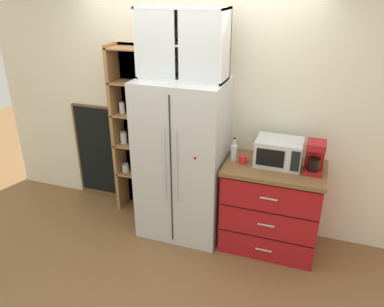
{
  "coord_description": "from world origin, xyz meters",
  "views": [
    {
      "loc": [
        1.26,
        -3.31,
        2.55
      ],
      "look_at": [
        0.1,
        0.02,
        0.94
      ],
      "focal_mm": 35.17,
      "sensor_mm": 36.0,
      "label": 1
    }
  ],
  "objects_px": {
    "coffee_maker": "(315,156)",
    "bottle_clear": "(234,151)",
    "refrigerator": "(183,160)",
    "mug_red": "(243,160)",
    "chalkboard_menu": "(98,153)",
    "microwave": "(279,152)"
  },
  "relations": [
    {
      "from": "refrigerator",
      "to": "coffee_maker",
      "type": "relative_size",
      "value": 5.51
    },
    {
      "from": "mug_red",
      "to": "chalkboard_menu",
      "type": "bearing_deg",
      "value": 170.05
    },
    {
      "from": "microwave",
      "to": "mug_red",
      "type": "height_order",
      "value": "microwave"
    },
    {
      "from": "microwave",
      "to": "coffee_maker",
      "type": "height_order",
      "value": "coffee_maker"
    },
    {
      "from": "microwave",
      "to": "coffee_maker",
      "type": "distance_m",
      "value": 0.34
    },
    {
      "from": "refrigerator",
      "to": "chalkboard_menu",
      "type": "distance_m",
      "value": 1.3
    },
    {
      "from": "bottle_clear",
      "to": "microwave",
      "type": "bearing_deg",
      "value": 6.4
    },
    {
      "from": "mug_red",
      "to": "bottle_clear",
      "type": "distance_m",
      "value": 0.13
    },
    {
      "from": "coffee_maker",
      "to": "mug_red",
      "type": "height_order",
      "value": "coffee_maker"
    },
    {
      "from": "refrigerator",
      "to": "mug_red",
      "type": "height_order",
      "value": "refrigerator"
    },
    {
      "from": "microwave",
      "to": "chalkboard_menu",
      "type": "xyz_separation_m",
      "value": [
        -2.21,
        0.24,
        -0.44
      ]
    },
    {
      "from": "refrigerator",
      "to": "mug_red",
      "type": "relative_size",
      "value": 15.26
    },
    {
      "from": "coffee_maker",
      "to": "bottle_clear",
      "type": "xyz_separation_m",
      "value": [
        -0.77,
        -0.01,
        -0.05
      ]
    },
    {
      "from": "coffee_maker",
      "to": "bottle_clear",
      "type": "height_order",
      "value": "coffee_maker"
    },
    {
      "from": "microwave",
      "to": "bottle_clear",
      "type": "distance_m",
      "value": 0.44
    },
    {
      "from": "microwave",
      "to": "chalkboard_menu",
      "type": "distance_m",
      "value": 2.26
    },
    {
      "from": "mug_red",
      "to": "coffee_maker",
      "type": "bearing_deg",
      "value": 4.49
    },
    {
      "from": "mug_red",
      "to": "chalkboard_menu",
      "type": "relative_size",
      "value": 0.09
    },
    {
      "from": "coffee_maker",
      "to": "mug_red",
      "type": "relative_size",
      "value": 2.77
    },
    {
      "from": "refrigerator",
      "to": "coffee_maker",
      "type": "bearing_deg",
      "value": 1.35
    },
    {
      "from": "mug_red",
      "to": "bottle_clear",
      "type": "relative_size",
      "value": 0.46
    },
    {
      "from": "bottle_clear",
      "to": "refrigerator",
      "type": "bearing_deg",
      "value": -177.4
    }
  ]
}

